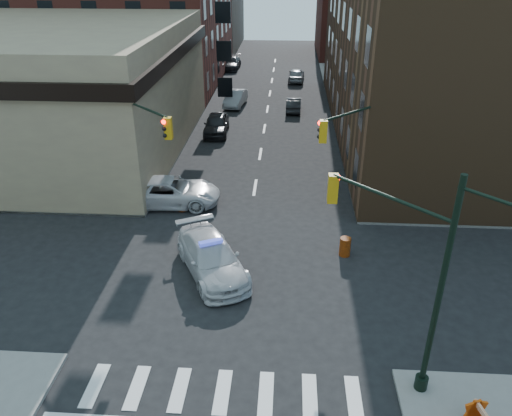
# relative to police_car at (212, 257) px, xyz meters

# --- Properties ---
(ground) EXTENTS (140.00, 140.00, 0.00)m
(ground) POSITION_rel_police_car_xyz_m (1.38, -0.36, -0.82)
(ground) COLOR black
(ground) RESTS_ON ground
(sidewalk_nw) EXTENTS (34.00, 54.50, 0.15)m
(sidewalk_nw) POSITION_rel_police_car_xyz_m (-21.62, 32.39, -0.75)
(sidewalk_nw) COLOR gray
(sidewalk_nw) RESTS_ON ground
(sidewalk_ne) EXTENTS (34.00, 54.50, 0.15)m
(sidewalk_ne) POSITION_rel_police_car_xyz_m (24.38, 32.39, -0.75)
(sidewalk_ne) COLOR gray
(sidewalk_ne) RESTS_ON ground
(bank_building) EXTENTS (22.00, 22.00, 9.00)m
(bank_building) POSITION_rel_police_car_xyz_m (-15.62, 16.14, 3.68)
(bank_building) COLOR #988764
(bank_building) RESTS_ON ground
(commercial_row_ne) EXTENTS (14.00, 34.00, 14.00)m
(commercial_row_ne) POSITION_rel_police_car_xyz_m (14.38, 22.14, 6.18)
(commercial_row_ne) COLOR #4C331E
(commercial_row_ne) RESTS_ON ground
(filler_ne) EXTENTS (16.00, 16.00, 12.00)m
(filler_ne) POSITION_rel_police_car_xyz_m (15.38, 57.64, 5.18)
(filler_ne) COLOR maroon
(filler_ne) RESTS_ON ground
(signal_pole_se) EXTENTS (5.40, 5.27, 8.00)m
(signal_pole_se) POSITION_rel_police_car_xyz_m (7.42, -5.89, 3.79)
(signal_pole_se) COLOR black
(signal_pole_se) RESTS_ON sidewalk_se
(signal_pole_nw) EXTENTS (3.58, 3.67, 8.00)m
(signal_pole_nw) POSITION_rel_police_car_xyz_m (-4.47, 4.97, 3.52)
(signal_pole_nw) COLOR black
(signal_pole_nw) RESTS_ON sidewalk_nw
(signal_pole_ne) EXTENTS (3.67, 3.58, 8.00)m
(signal_pole_ne) POSITION_rel_police_car_xyz_m (7.22, 4.99, 3.52)
(signal_pole_ne) COLOR black
(signal_pole_ne) RESTS_ON sidewalk_ne
(tree_ne_near) EXTENTS (3.00, 3.00, 4.85)m
(tree_ne_near) POSITION_rel_police_car_xyz_m (8.88, 25.64, 2.67)
(tree_ne_near) COLOR black
(tree_ne_near) RESTS_ON sidewalk_ne
(tree_ne_far) EXTENTS (3.00, 3.00, 4.85)m
(tree_ne_far) POSITION_rel_police_car_xyz_m (8.88, 33.64, 2.67)
(tree_ne_far) COLOR black
(tree_ne_far) RESTS_ON sidewalk_ne
(police_car) EXTENTS (4.58, 6.09, 1.64)m
(police_car) POSITION_rel_police_car_xyz_m (0.00, 0.00, 0.00)
(police_car) COLOR silver
(police_car) RESTS_ON ground
(pickup) EXTENTS (6.07, 3.05, 1.65)m
(pickup) POSITION_rel_police_car_xyz_m (-3.52, 6.95, 0.00)
(pickup) COLOR silver
(pickup) RESTS_ON ground
(parked_car_wnear) EXTENTS (2.10, 4.82, 1.62)m
(parked_car_wnear) POSITION_rel_police_car_xyz_m (-2.54, 20.14, -0.01)
(parked_car_wnear) COLOR black
(parked_car_wnear) RESTS_ON ground
(parked_car_wfar) EXTENTS (2.12, 4.68, 1.49)m
(parked_car_wfar) POSITION_rel_police_car_xyz_m (-1.80, 28.61, -0.08)
(parked_car_wfar) COLOR #93959B
(parked_car_wfar) RESTS_ON ground
(parked_car_wdeep) EXTENTS (2.31, 5.33, 1.53)m
(parked_car_wdeep) POSITION_rel_police_car_xyz_m (-4.12, 45.74, -0.06)
(parked_car_wdeep) COLOR black
(parked_car_wdeep) RESTS_ON ground
(parked_car_enear) EXTENTS (1.44, 3.92, 1.28)m
(parked_car_enear) POSITION_rel_police_car_xyz_m (3.88, 27.16, -0.18)
(parked_car_enear) COLOR black
(parked_car_enear) RESTS_ON ground
(parked_car_efar) EXTENTS (2.04, 4.53, 1.51)m
(parked_car_efar) POSITION_rel_police_car_xyz_m (4.23, 39.44, -0.07)
(parked_car_efar) COLOR gray
(parked_car_efar) RESTS_ON ground
(pedestrian_a) EXTENTS (0.68, 0.47, 1.77)m
(pedestrian_a) POSITION_rel_police_car_xyz_m (-7.61, 8.36, 0.21)
(pedestrian_a) COLOR black
(pedestrian_a) RESTS_ON sidewalk_nw
(pedestrian_b) EXTENTS (1.02, 0.96, 1.66)m
(pedestrian_b) POSITION_rel_police_car_xyz_m (-11.40, 5.87, 0.16)
(pedestrian_b) COLOR black
(pedestrian_b) RESTS_ON sidewalk_nw
(pedestrian_c) EXTENTS (1.21, 0.78, 1.91)m
(pedestrian_c) POSITION_rel_police_car_xyz_m (-11.62, 5.64, 0.28)
(pedestrian_c) COLOR #1D202C
(pedestrian_c) RESTS_ON sidewalk_nw
(barrel_road) EXTENTS (0.72, 0.72, 0.97)m
(barrel_road) POSITION_rel_police_car_xyz_m (6.38, 1.92, -0.34)
(barrel_road) COLOR #C65809
(barrel_road) RESTS_ON ground
(barrel_bank) EXTENTS (0.62, 0.62, 1.02)m
(barrel_bank) POSITION_rel_police_car_xyz_m (-2.67, 6.20, -0.31)
(barrel_bank) COLOR red
(barrel_bank) RESTS_ON ground
(barricade_nw_a) EXTENTS (1.42, 0.85, 1.00)m
(barricade_nw_a) POSITION_rel_police_car_xyz_m (-8.12, 7.64, -0.17)
(barricade_nw_a) COLOR red
(barricade_nw_a) RESTS_ON sidewalk_nw
(barricade_nw_b) EXTENTS (1.20, 0.81, 0.82)m
(barricade_nw_b) POSITION_rel_police_car_xyz_m (-9.26, 7.64, -0.26)
(barricade_nw_b) COLOR #C95F09
(barricade_nw_b) RESTS_ON sidewalk_nw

